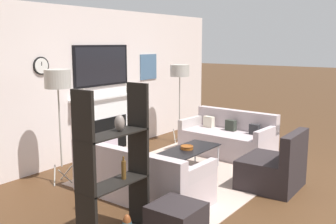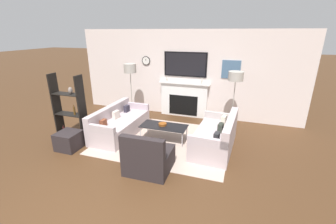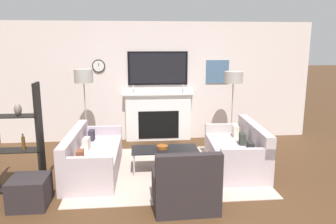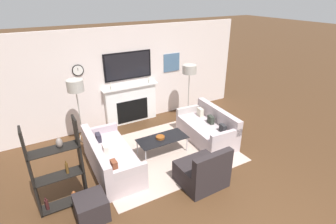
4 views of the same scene
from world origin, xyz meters
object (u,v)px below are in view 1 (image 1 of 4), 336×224
at_px(floor_lamp_left, 58,81).
at_px(shelf_unit, 115,174).
at_px(armchair, 274,169).
at_px(floor_lamp_right, 180,72).
at_px(couch_left, 140,178).
at_px(couch_right, 228,139).
at_px(ottoman, 176,223).
at_px(decorative_bowl, 187,147).
at_px(coffee_table, 189,150).

height_order(floor_lamp_left, shelf_unit, floor_lamp_left).
xyz_separation_m(armchair, floor_lamp_right, (1.42, 2.63, 1.21)).
height_order(couch_left, couch_right, couch_right).
distance_m(floor_lamp_left, floor_lamp_right, 3.11).
height_order(floor_lamp_left, ottoman, floor_lamp_left).
xyz_separation_m(floor_lamp_left, ottoman, (-0.44, -2.39, -1.34)).
bearing_deg(floor_lamp_right, couch_left, -155.60).
height_order(shelf_unit, ottoman, shelf_unit).
relative_size(couch_left, shelf_unit, 1.16).
xyz_separation_m(couch_right, armchair, (-1.15, -1.34, -0.01)).
relative_size(floor_lamp_left, shelf_unit, 1.03).
bearing_deg(shelf_unit, armchair, -17.49).
height_order(couch_right, floor_lamp_left, floor_lamp_left).
xyz_separation_m(decorative_bowl, floor_lamp_right, (1.62, 1.25, 1.06)).
bearing_deg(couch_left, floor_lamp_right, 24.40).
bearing_deg(floor_lamp_left, couch_left, -78.12).
bearing_deg(floor_lamp_right, decorative_bowl, -142.28).
relative_size(armchair, ottoman, 1.72).
bearing_deg(decorative_bowl, couch_right, -1.75).
xyz_separation_m(coffee_table, decorative_bowl, (-0.04, 0.02, 0.06)).
bearing_deg(armchair, floor_lamp_left, 122.76).
bearing_deg(armchair, ottoman, 173.71).
height_order(decorative_bowl, ottoman, decorative_bowl).
height_order(couch_right, coffee_table, couch_right).
xyz_separation_m(coffee_table, floor_lamp_left, (-1.53, 1.27, 1.17)).
distance_m(decorative_bowl, floor_lamp_right, 2.30).
height_order(couch_right, armchair, armchair).
bearing_deg(couch_right, floor_lamp_left, 155.58).
relative_size(armchair, floor_lamp_right, 0.53).
bearing_deg(floor_lamp_right, coffee_table, -141.05).
bearing_deg(coffee_table, ottoman, -150.42).
bearing_deg(shelf_unit, floor_lamp_right, 25.41).
bearing_deg(floor_lamp_left, coffee_table, -39.71).
bearing_deg(floor_lamp_left, armchair, -57.24).
xyz_separation_m(couch_left, armchair, (1.42, -1.34, 0.00)).
height_order(couch_left, floor_lamp_left, floor_lamp_left).
xyz_separation_m(coffee_table, ottoman, (-1.97, -1.12, -0.17)).
height_order(decorative_bowl, shelf_unit, shelf_unit).
bearing_deg(floor_lamp_right, armchair, -118.35).
relative_size(couch_left, ottoman, 3.79).
distance_m(coffee_table, ottoman, 2.28).
bearing_deg(shelf_unit, decorative_bowl, 14.75).
xyz_separation_m(couch_left, coffee_table, (1.26, 0.01, 0.10)).
bearing_deg(couch_right, couch_left, 179.92).
bearing_deg(couch_right, shelf_unit, -171.25).
relative_size(armchair, floor_lamp_left, 0.51).
height_order(decorative_bowl, floor_lamp_right, floor_lamp_right).
xyz_separation_m(couch_right, decorative_bowl, (-1.35, 0.04, 0.14)).
height_order(couch_left, floor_lamp_right, floor_lamp_right).
height_order(floor_lamp_right, ottoman, floor_lamp_right).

